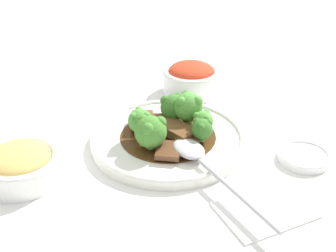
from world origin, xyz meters
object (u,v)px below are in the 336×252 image
side_bowl_appetizer (20,164)px  beef_strip_0 (161,122)px  beef_strip_1 (176,130)px  broccoli_floret_2 (173,107)px  serving_spoon (197,156)px  sauce_dish (304,156)px  beef_strip_4 (190,144)px  broccoli_floret_4 (202,129)px  broccoli_floret_5 (203,120)px  main_plate (168,139)px  broccoli_floret_0 (140,120)px  side_bowl_kimchi (191,78)px  broccoli_floret_1 (151,131)px  beef_strip_3 (142,121)px  beef_strip_2 (169,151)px  broccoli_floret_3 (188,106)px

side_bowl_appetizer → beef_strip_0: bearing=172.4°
beef_strip_1 → broccoli_floret_2: 0.05m
serving_spoon → sauce_dish: (-0.15, 0.08, -0.02)m
beef_strip_4 → broccoli_floret_4: 0.03m
broccoli_floret_5 → sauce_dish: 0.17m
serving_spoon → side_bowl_appetizer: side_bowl_appetizer is taller
beef_strip_4 → broccoli_floret_4: (-0.03, -0.00, 0.02)m
main_plate → sauce_dish: (-0.14, 0.17, -0.00)m
beef_strip_1 → side_bowl_appetizer: side_bowl_appetizer is taller
main_plate → side_bowl_appetizer: side_bowl_appetizer is taller
beef_strip_4 → broccoli_floret_4: size_ratio=1.84×
broccoli_floret_0 → sauce_dish: (-0.18, 0.19, -0.04)m
beef_strip_4 → sauce_dish: beef_strip_4 is taller
broccoli_floret_4 → side_bowl_appetizer: bearing=-22.7°
main_plate → beef_strip_4: 0.05m
beef_strip_1 → broccoli_floret_5: bearing=146.8°
beef_strip_0 → beef_strip_4: size_ratio=0.90×
side_bowl_kimchi → beef_strip_4: bearing=49.2°
main_plate → broccoli_floret_1: (0.04, 0.01, 0.04)m
beef_strip_3 → side_bowl_appetizer: 0.21m
broccoli_floret_5 → broccoli_floret_1: bearing=-11.2°
beef_strip_2 → beef_strip_1: bearing=-140.0°
broccoli_floret_5 → serving_spoon: (0.06, 0.05, -0.02)m
beef_strip_0 → broccoli_floret_0: 0.05m
beef_strip_4 → side_bowl_kimchi: bearing=-130.8°
beef_strip_4 → broccoli_floret_1: bearing=-35.3°
beef_strip_0 → sauce_dish: bearing=124.0°
main_plate → serving_spoon: size_ratio=1.06×
beef_strip_2 → broccoli_floret_3: 0.10m
broccoli_floret_4 → serving_spoon: size_ratio=0.16×
broccoli_floret_2 → broccoli_floret_3: bearing=112.7°
beef_strip_2 → broccoli_floret_3: broccoli_floret_3 is taller
beef_strip_3 → serving_spoon: (-0.00, 0.14, -0.00)m
beef_strip_0 → beef_strip_2: size_ratio=1.07×
broccoli_floret_2 → side_bowl_appetizer: broccoli_floret_2 is taller
sauce_dish → side_bowl_appetizer: bearing=-31.8°
broccoli_floret_0 → serving_spoon: (-0.03, 0.11, -0.02)m
main_plate → broccoli_floret_4: size_ratio=6.71×
broccoli_floret_2 → sauce_dish: bearing=117.3°
broccoli_floret_1 → broccoli_floret_3: bearing=-168.2°
main_plate → side_bowl_appetizer: (0.23, -0.06, 0.01)m
broccoli_floret_1 → broccoli_floret_2: bearing=-150.9°
beef_strip_4 → side_bowl_kimchi: 0.23m
side_bowl_appetizer → broccoli_floret_3: bearing=168.8°
beef_strip_4 → serving_spoon: bearing=65.1°
beef_strip_0 → beef_strip_3: 0.03m
broccoli_floret_3 → broccoli_floret_1: bearing=11.8°
beef_strip_0 → broccoli_floret_5: (-0.04, 0.06, 0.02)m
beef_strip_1 → side_bowl_kimchi: 0.19m
main_plate → broccoli_floret_3: 0.06m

